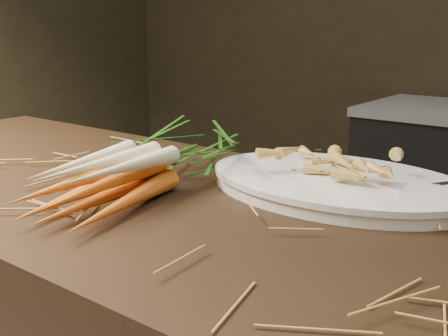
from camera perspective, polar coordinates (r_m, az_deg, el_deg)
name	(u,v)px	position (r m, az deg, el deg)	size (l,w,h in m)	color
straw_bedding	(262,212)	(0.91, 3.89, -4.51)	(1.40, 0.60, 0.02)	#AC8630
root_veg_bunch	(155,160)	(1.07, -7.02, 0.77)	(0.27, 0.58, 0.11)	#DC5E15
serving_platter	(336,186)	(1.05, 11.33, -1.80)	(0.49, 0.33, 0.03)	white
roasted_veg_heap	(337,165)	(1.04, 11.44, 0.34)	(0.24, 0.18, 0.05)	gold
serving_fork	(430,198)	(0.97, 20.17, -2.92)	(0.02, 0.19, 0.00)	silver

